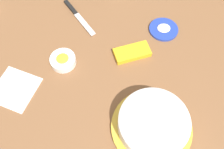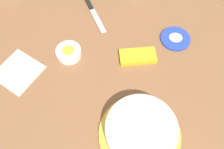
# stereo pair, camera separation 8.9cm
# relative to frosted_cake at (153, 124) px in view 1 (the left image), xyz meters

# --- Properties ---
(ground_plane) EXTENTS (1.54, 1.54, 0.00)m
(ground_plane) POSITION_rel_frosted_cake_xyz_m (0.15, -0.32, -0.04)
(ground_plane) COLOR brown
(frosted_cake) EXTENTS (0.27, 0.27, 0.09)m
(frosted_cake) POSITION_rel_frosted_cake_xyz_m (0.00, 0.00, 0.00)
(frosted_cake) COLOR gold
(frosted_cake) RESTS_ON ground_plane
(frosting_tub_lid) EXTENTS (0.12, 0.12, 0.02)m
(frosting_tub_lid) POSITION_rel_frosted_cake_xyz_m (-0.16, -0.40, -0.04)
(frosting_tub_lid) COLOR #233DAD
(frosting_tub_lid) RESTS_ON ground_plane
(spreading_knife) EXTENTS (0.12, 0.22, 0.01)m
(spreading_knife) POSITION_rel_frosted_cake_xyz_m (0.19, -0.55, -0.04)
(spreading_knife) COLOR silver
(spreading_knife) RESTS_ON ground_plane
(sprinkle_bowl_yellow) EXTENTS (0.10, 0.10, 0.03)m
(sprinkle_bowl_yellow) POSITION_rel_frosted_cake_xyz_m (0.27, -0.31, -0.03)
(sprinkle_bowl_yellow) COLOR white
(sprinkle_bowl_yellow) RESTS_ON ground_plane
(candy_box_lower) EXTENTS (0.15, 0.08, 0.02)m
(candy_box_lower) POSITION_rel_frosted_cake_xyz_m (-0.00, -0.31, -0.03)
(candy_box_lower) COLOR yellow
(candy_box_lower) RESTS_ON ground_plane
(paper_napkin) EXTENTS (0.21, 0.21, 0.01)m
(paper_napkin) POSITION_rel_frosted_cake_xyz_m (0.46, -0.23, -0.04)
(paper_napkin) COLOR white
(paper_napkin) RESTS_ON ground_plane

